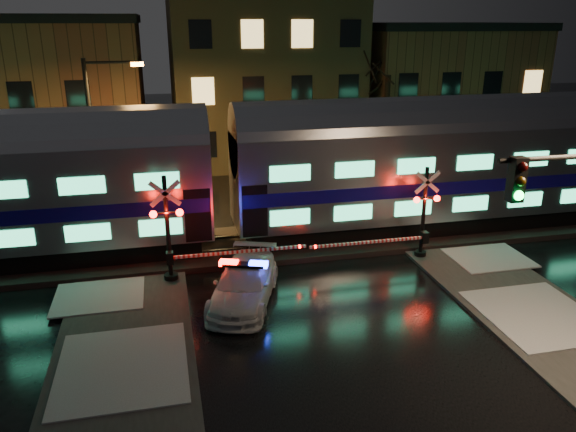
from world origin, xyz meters
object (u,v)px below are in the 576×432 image
at_px(police_car, 244,284).
at_px(crossing_signal_right, 415,223).
at_px(streetlight, 98,134).
at_px(crossing_signal_left, 179,240).

relative_size(police_car, crossing_signal_right, 0.94).
height_order(crossing_signal_right, streetlight, streetlight).
distance_m(crossing_signal_right, crossing_signal_left, 9.23).
bearing_deg(crossing_signal_left, streetlight, 114.59).
bearing_deg(streetlight, police_car, -59.73).
distance_m(crossing_signal_right, streetlight, 14.28).
bearing_deg(crossing_signal_right, streetlight, 151.40).
bearing_deg(crossing_signal_left, police_car, -45.19).
xyz_separation_m(crossing_signal_left, streetlight, (-3.06, 6.69, 2.73)).
xyz_separation_m(police_car, crossing_signal_right, (7.18, 2.05, 0.88)).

